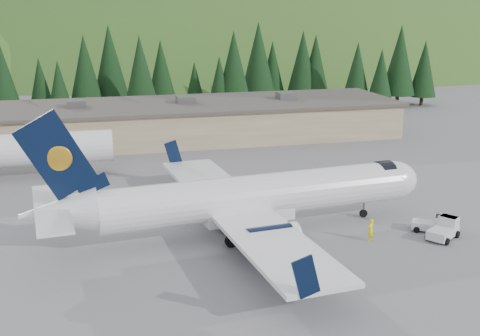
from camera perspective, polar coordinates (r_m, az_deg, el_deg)
name	(u,v)px	position (r m, az deg, el deg)	size (l,w,h in m)	color
ground	(257,231)	(51.50, 1.63, -6.01)	(600.00, 600.00, 0.00)	slate
airliner	(246,198)	(50.13, 0.58, -2.90)	(34.55, 32.48, 11.46)	white
baggage_tug_a	(444,229)	(52.62, 18.81, -5.51)	(3.47, 3.09, 1.67)	silver
baggage_tug_b	(432,224)	(53.74, 17.73, -5.10)	(3.02, 2.67, 1.45)	silver
terminal_building	(151,122)	(86.08, -8.45, 4.35)	(71.00, 17.00, 6.10)	#8F785A
ramp_worker	(371,230)	(50.29, 12.28, -5.76)	(0.69, 0.45, 1.89)	#FFF305
tree_line	(156,70)	(107.89, -8.00, 9.16)	(114.21, 18.01, 14.36)	black
hills	(246,230)	(281.07, 0.60, -5.89)	(614.00, 330.00, 300.00)	#24551E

